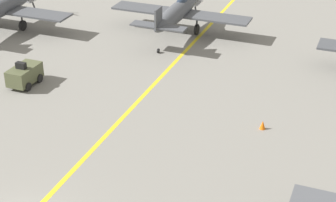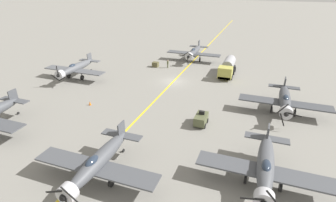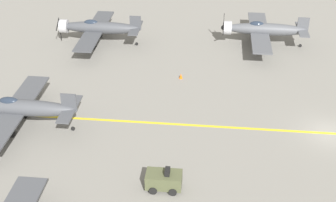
{
  "view_description": "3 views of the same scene",
  "coord_description": "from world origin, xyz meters",
  "px_view_note": "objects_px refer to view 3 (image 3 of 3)",
  "views": [
    {
      "loc": [
        13.82,
        -15.72,
        17.33
      ],
      "look_at": [
        3.99,
        9.19,
        3.14
      ],
      "focal_mm": 60.0,
      "sensor_mm": 36.0,
      "label": 1
    },
    {
      "loc": [
        -14.39,
        42.18,
        17.12
      ],
      "look_at": [
        -3.3,
        11.87,
        1.87
      ],
      "focal_mm": 28.0,
      "sensor_mm": 36.0,
      "label": 2
    },
    {
      "loc": [
        -33.94,
        10.32,
        23.28
      ],
      "look_at": [
        -2.43,
        13.63,
        3.86
      ],
      "focal_mm": 50.0,
      "sensor_mm": 36.0,
      "label": 3
    }
  ],
  "objects_px": {
    "airplane_mid_right": "(263,29)",
    "traffic_cone": "(181,76)",
    "tow_tractor": "(164,180)",
    "airplane_far_right": "(98,28)",
    "airplane_far_center": "(18,108)"
  },
  "relations": [
    {
      "from": "airplane_mid_right",
      "to": "tow_tractor",
      "type": "height_order",
      "value": "airplane_mid_right"
    },
    {
      "from": "traffic_cone",
      "to": "airplane_far_right",
      "type": "bearing_deg",
      "value": 53.97
    },
    {
      "from": "airplane_far_center",
      "to": "tow_tractor",
      "type": "distance_m",
      "value": 14.75
    },
    {
      "from": "tow_tractor",
      "to": "traffic_cone",
      "type": "xyz_separation_m",
      "value": [
        16.75,
        0.13,
        -0.52
      ]
    },
    {
      "from": "airplane_far_center",
      "to": "tow_tractor",
      "type": "bearing_deg",
      "value": -120.89
    },
    {
      "from": "airplane_far_right",
      "to": "airplane_far_center",
      "type": "height_order",
      "value": "same"
    },
    {
      "from": "airplane_far_center",
      "to": "airplane_mid_right",
      "type": "xyz_separation_m",
      "value": [
        19.4,
        -21.84,
        0.0
      ]
    },
    {
      "from": "airplane_far_right",
      "to": "airplane_far_center",
      "type": "xyz_separation_m",
      "value": [
        -17.88,
        2.65,
        0.0
      ]
    },
    {
      "from": "airplane_far_right",
      "to": "tow_tractor",
      "type": "height_order",
      "value": "airplane_far_right"
    },
    {
      "from": "airplane_mid_right",
      "to": "traffic_cone",
      "type": "distance_m",
      "value": 12.75
    },
    {
      "from": "airplane_far_center",
      "to": "traffic_cone",
      "type": "relative_size",
      "value": 21.82
    },
    {
      "from": "tow_tractor",
      "to": "traffic_cone",
      "type": "height_order",
      "value": "tow_tractor"
    },
    {
      "from": "airplane_far_right",
      "to": "airplane_far_center",
      "type": "distance_m",
      "value": 18.07
    },
    {
      "from": "airplane_far_center",
      "to": "airplane_mid_right",
      "type": "distance_m",
      "value": 29.21
    },
    {
      "from": "airplane_far_right",
      "to": "airplane_mid_right",
      "type": "relative_size",
      "value": 1.0
    }
  ]
}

